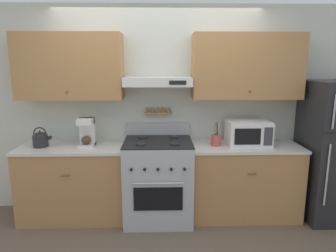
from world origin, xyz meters
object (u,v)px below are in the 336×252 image
at_px(refrigerator, 334,151).
at_px(microwave, 248,133).
at_px(stove_range, 158,180).
at_px(utensil_crock, 216,140).
at_px(tea_kettle, 41,139).
at_px(coffee_maker, 87,132).

bearing_deg(refrigerator, microwave, 176.04).
bearing_deg(stove_range, utensil_crock, 4.11).
relative_size(tea_kettle, coffee_maker, 0.70).
xyz_separation_m(coffee_maker, utensil_crock, (1.53, -0.03, -0.10)).
relative_size(refrigerator, microwave, 3.36).
distance_m(coffee_maker, microwave, 1.92).
height_order(stove_range, tea_kettle, tea_kettle).
xyz_separation_m(stove_range, refrigerator, (2.09, -0.00, 0.34)).
distance_m(stove_range, microwave, 1.21).
relative_size(refrigerator, coffee_maker, 4.94).
distance_m(refrigerator, utensil_crock, 1.41).
bearing_deg(refrigerator, utensil_crock, 177.85).
relative_size(tea_kettle, microwave, 0.47).
bearing_deg(tea_kettle, microwave, 0.42).
height_order(stove_range, refrigerator, refrigerator).
height_order(coffee_maker, microwave, coffee_maker).
xyz_separation_m(refrigerator, tea_kettle, (-3.47, 0.05, 0.16)).
xyz_separation_m(refrigerator, microwave, (-1.02, 0.07, 0.21)).
distance_m(refrigerator, microwave, 1.04).
distance_m(microwave, utensil_crock, 0.39).
bearing_deg(tea_kettle, refrigerator, -0.87).
height_order(refrigerator, utensil_crock, refrigerator).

